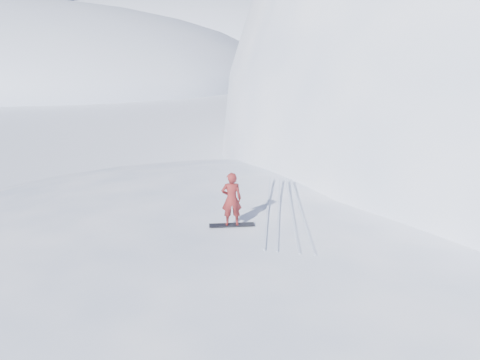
{
  "coord_description": "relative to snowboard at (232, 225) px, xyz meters",
  "views": [
    {
      "loc": [
        1.14,
        -7.83,
        7.91
      ],
      "look_at": [
        -2.02,
        4.41,
        3.5
      ],
      "focal_mm": 32.0,
      "sensor_mm": 36.0,
      "label": 1
    }
  ],
  "objects": [
    {
      "name": "snowboarder",
      "position": [
        0.0,
        0.0,
        0.83
      ],
      "size": [
        0.69,
        0.57,
        1.64
      ],
      "primitive_type": "imported",
      "rotation": [
        0.0,
        0.0,
        3.48
      ],
      "color": "maroon",
      "rests_on": "snowboard"
    },
    {
      "name": "near_ridge",
      "position": [
        3.02,
        -0.41,
        -2.41
      ],
      "size": [
        36.0,
        28.0,
        4.8
      ],
      "primitive_type": "ellipsoid",
      "color": "white",
      "rests_on": "ground"
    },
    {
      "name": "far_ridge_c",
      "position": [
        -37.98,
        106.59,
        -2.41
      ],
      "size": [
        140.0,
        90.0,
        36.0
      ],
      "primitive_type": "ellipsoid",
      "color": "white",
      "rests_on": "ground"
    },
    {
      "name": "wind_bumps",
      "position": [
        1.46,
        -1.29,
        -2.41
      ],
      "size": [
        16.0,
        14.4,
        1.0
      ],
      "color": "white",
      "rests_on": "ground"
    },
    {
      "name": "board_tracks",
      "position": [
        1.34,
        1.68,
        0.01
      ],
      "size": [
        2.35,
        5.94,
        0.04
      ],
      "color": "silver",
      "rests_on": "ground"
    },
    {
      "name": "snowboard",
      "position": [
        0.0,
        0.0,
        0.0
      ],
      "size": [
        1.36,
        0.69,
        0.02
      ],
      "primitive_type": "cube",
      "rotation": [
        0.0,
        0.0,
        0.34
      ],
      "color": "black",
      "rests_on": "near_ridge"
    }
  ]
}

